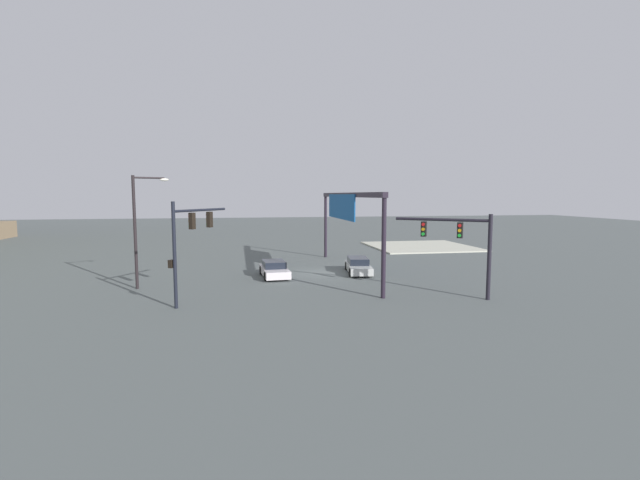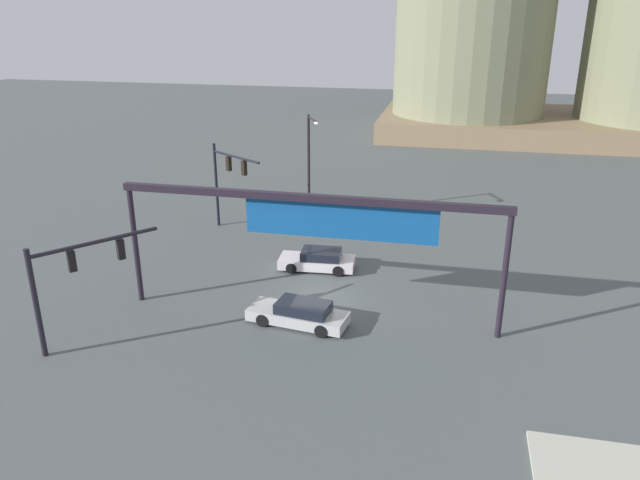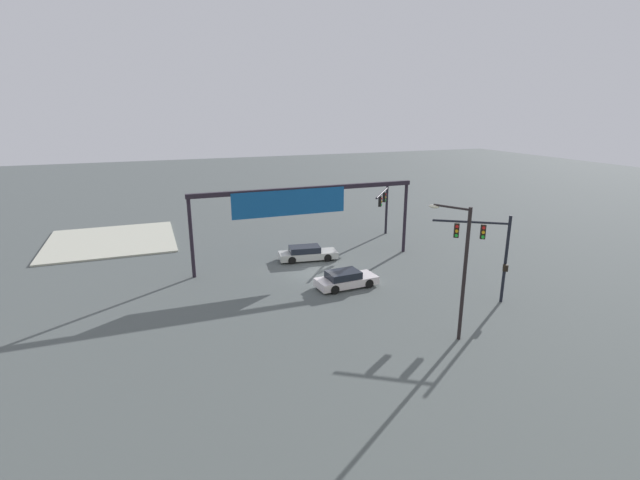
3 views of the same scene
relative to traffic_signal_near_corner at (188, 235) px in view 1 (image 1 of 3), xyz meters
name	(u,v)px [view 1 (image 1 of 3)]	position (x,y,z in m)	size (l,w,h in m)	color
ground_plane	(319,273)	(8.36, -9.00, -3.94)	(177.50, 177.50, 0.00)	#4F5656
sidewalk_corner	(421,246)	(23.89, -24.12, -3.87)	(11.52, 11.59, 0.15)	#B8B8A6
traffic_signal_near_corner	(188,235)	(0.00, 0.00, 0.00)	(4.14, 3.02, 5.86)	black
traffic_signal_opposite_side	(463,239)	(-1.28, -16.11, -0.38)	(3.77, 4.69, 5.09)	black
streetlamp_curved_arm	(139,223)	(4.91, 3.64, 0.43)	(1.35, 2.23, 7.48)	black
overhead_sign_gantry	(345,207)	(8.83, -11.26, 1.32)	(18.60, 0.43, 6.38)	black
sedan_car_approaching	(358,266)	(8.09, -12.16, -3.37)	(5.06, 2.36, 1.21)	#B5B7B4
sedan_car_waiting_far	(274,269)	(7.53, -5.42, -3.37)	(4.52, 2.13, 1.21)	silver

